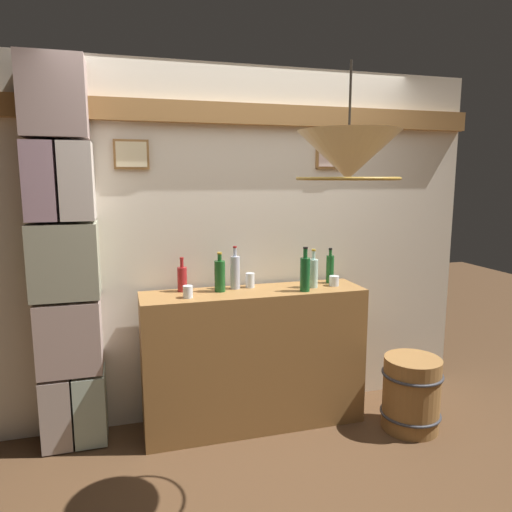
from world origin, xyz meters
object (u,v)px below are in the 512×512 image
Objects in this scene: liquor_bottle_sherry at (235,272)px; glass_tumbler_highball at (188,292)px; liquor_bottle_rye at (330,269)px; pendant_lamp at (348,157)px; liquor_bottle_port at (305,273)px; wooden_barrel at (411,393)px; glass_tumbler_shot at (250,280)px; liquor_bottle_rum at (313,272)px; liquor_bottle_tequila at (182,278)px; liquor_bottle_vermouth at (220,275)px; glass_tumbler_rocks at (334,281)px.

glass_tumbler_highball is (-0.35, -0.17, -0.08)m from liquor_bottle_sherry.
liquor_bottle_rye is 1.32m from pendant_lamp.
liquor_bottle_port is 1.13m from wooden_barrel.
liquor_bottle_sherry is at bearing -176.85° from glass_tumbler_shot.
glass_tumbler_highball is at bearing -176.70° from liquor_bottle_rum.
liquor_bottle_port is 0.59× the size of wooden_barrel.
liquor_bottle_rum is at bearing 150.60° from wooden_barrel.
wooden_barrel is at bearing -21.73° from liquor_bottle_sherry.
liquor_bottle_tequila is 0.91× the size of liquor_bottle_rye.
pendant_lamp is at bearing -51.68° from glass_tumbler_highball.
liquor_bottle_sherry reaches higher than glass_tumbler_shot.
glass_tumbler_shot reaches higher than glass_tumbler_highball.
liquor_bottle_vermouth reaches higher than glass_tumbler_shot.
liquor_bottle_sherry is 0.72m from glass_tumbler_rocks.
liquor_bottle_vermouth is 0.83m from glass_tumbler_rocks.
glass_tumbler_highball is at bearing -171.85° from liquor_bottle_rye.
glass_tumbler_highball is (-0.23, -0.11, -0.07)m from liquor_bottle_vermouth.
liquor_bottle_port is (0.81, -0.22, 0.03)m from liquor_bottle_tequila.
liquor_bottle_sherry is at bearing 168.07° from liquor_bottle_rum.
liquor_bottle_rum is at bearing -149.97° from liquor_bottle_rye.
liquor_bottle_sherry is 0.13m from liquor_bottle_vermouth.
liquor_bottle_tequila reaches higher than glass_tumbler_shot.
liquor_bottle_sherry is at bearing 158.27° from wooden_barrel.
liquor_bottle_port reaches higher than glass_tumbler_rocks.
liquor_bottle_sherry is 0.71m from liquor_bottle_rye.
glass_tumbler_rocks is 0.95m from wooden_barrel.
liquor_bottle_port is 0.80m from glass_tumbler_highball.
liquor_bottle_tequila is at bearing 178.47° from glass_tumbler_shot.
liquor_bottle_rye reaches higher than glass_tumbler_highball.
liquor_bottle_sherry is at bearing 25.08° from glass_tumbler_highball.
liquor_bottle_vermouth reaches higher than liquor_bottle_rye.
liquor_bottle_sherry reaches higher than wooden_barrel.
liquor_bottle_port is 1.11m from pendant_lamp.
liquor_bottle_rum is 3.83× the size of glass_tumbler_rocks.
wooden_barrel is (1.27, -0.41, -0.83)m from liquor_bottle_vermouth.
liquor_bottle_sherry reaches higher than liquor_bottle_tequila.
liquor_bottle_sherry is 0.58× the size of wooden_barrel.
liquor_bottle_rye is at bearing 34.97° from liquor_bottle_port.
liquor_bottle_port reaches higher than glass_tumbler_shot.
glass_tumbler_shot is 1.33m from pendant_lamp.
pendant_lamp is at bearing -111.05° from liquor_bottle_rye.
liquor_bottle_vermouth is 2.63× the size of glass_tumbler_shot.
glass_tumbler_highball is at bearing -86.19° from liquor_bottle_tequila.
liquor_bottle_rye is at bearing 2.83° from liquor_bottle_vermouth.
liquor_bottle_port reaches higher than liquor_bottle_tequila.
pendant_lamp is (0.22, -1.03, 0.81)m from glass_tumbler_shot.
glass_tumbler_shot is (-0.43, 0.12, -0.06)m from liquor_bottle_rum.
liquor_bottle_sherry is 3.78× the size of glass_tumbler_highball.
liquor_bottle_port is 0.29m from glass_tumbler_rocks.
glass_tumbler_shot is 0.19× the size of pendant_lamp.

